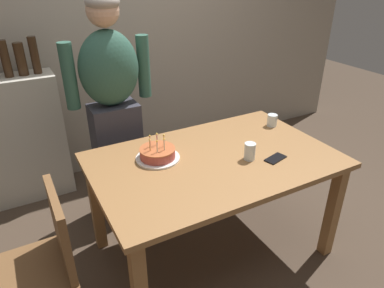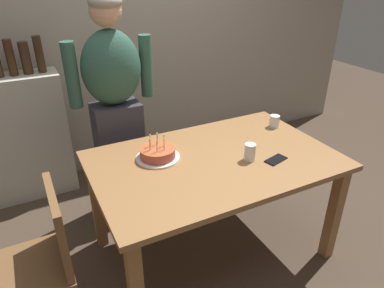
# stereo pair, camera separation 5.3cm
# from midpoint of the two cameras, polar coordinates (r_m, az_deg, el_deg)

# --- Properties ---
(ground_plane) EXTENTS (10.00, 10.00, 0.00)m
(ground_plane) POSITION_cam_midpoint_polar(r_m,az_deg,el_deg) (2.63, 2.60, -16.45)
(ground_plane) COLOR #47382B
(back_wall) EXTENTS (5.20, 0.10, 2.60)m
(back_wall) POSITION_cam_midpoint_polar(r_m,az_deg,el_deg) (3.35, -11.39, 18.04)
(back_wall) COLOR #9E9384
(back_wall) RESTS_ON ground_plane
(dining_table) EXTENTS (1.50, 0.96, 0.74)m
(dining_table) POSITION_cam_midpoint_polar(r_m,az_deg,el_deg) (2.23, 2.94, -4.45)
(dining_table) COLOR olive
(dining_table) RESTS_ON ground_plane
(birthday_cake) EXTENTS (0.27, 0.27, 0.15)m
(birthday_cake) POSITION_cam_midpoint_polar(r_m,az_deg,el_deg) (2.16, -6.31, -1.62)
(birthday_cake) COLOR white
(birthday_cake) RESTS_ON dining_table
(water_glass_near) EXTENTS (0.07, 0.07, 0.09)m
(water_glass_near) POSITION_cam_midpoint_polar(r_m,az_deg,el_deg) (2.65, 12.33, 3.79)
(water_glass_near) COLOR silver
(water_glass_near) RESTS_ON dining_table
(water_glass_far) EXTENTS (0.07, 0.07, 0.11)m
(water_glass_far) POSITION_cam_midpoint_polar(r_m,az_deg,el_deg) (2.16, 8.67, -1.19)
(water_glass_far) COLOR silver
(water_glass_far) RESTS_ON dining_table
(cell_phone) EXTENTS (0.16, 0.11, 0.01)m
(cell_phone) POSITION_cam_midpoint_polar(r_m,az_deg,el_deg) (2.22, 12.75, -2.32)
(cell_phone) COLOR black
(cell_phone) RESTS_ON dining_table
(person_man_bearded) EXTENTS (0.61, 0.27, 1.66)m
(person_man_bearded) POSITION_cam_midpoint_polar(r_m,az_deg,el_deg) (2.59, -13.19, 5.27)
(person_man_bearded) COLOR #33333D
(person_man_bearded) RESTS_ON ground_plane
(dining_chair) EXTENTS (0.42, 0.42, 0.87)m
(dining_chair) POSITION_cam_midpoint_polar(r_m,az_deg,el_deg) (1.97, -23.52, -16.88)
(dining_chair) COLOR brown
(dining_chair) RESTS_ON ground_plane
(shelf_cabinet) EXTENTS (0.71, 0.30, 1.33)m
(shelf_cabinet) POSITION_cam_midpoint_polar(r_m,az_deg,el_deg) (3.20, -26.87, 0.82)
(shelf_cabinet) COLOR beige
(shelf_cabinet) RESTS_ON ground_plane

